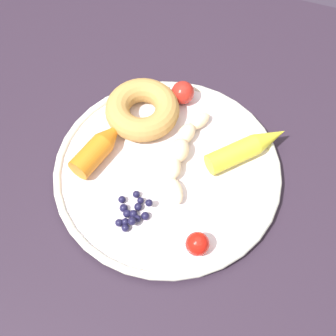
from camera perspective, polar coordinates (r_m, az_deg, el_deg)
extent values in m
plane|color=#382E3E|center=(1.39, 0.31, -15.92)|extent=(6.00, 6.00, 0.00)
cube|color=#2B1F2E|center=(0.72, 0.57, -1.44)|extent=(1.07, 0.91, 0.03)
cube|color=#242235|center=(1.37, -13.46, 10.69)|extent=(0.05, 0.05, 0.70)
cylinder|color=white|center=(0.71, 0.00, -0.25)|extent=(0.33, 0.33, 0.01)
torus|color=silver|center=(0.70, 0.00, 0.00)|extent=(0.34, 0.34, 0.01)
ellipsoid|color=beige|center=(0.74, 3.87, 5.72)|extent=(0.04, 0.05, 0.02)
ellipsoid|color=beige|center=(0.72, 2.21, 4.19)|extent=(0.03, 0.05, 0.02)
ellipsoid|color=beige|center=(0.70, 1.11, 2.24)|extent=(0.03, 0.04, 0.03)
ellipsoid|color=beige|center=(0.69, 0.66, -0.24)|extent=(0.04, 0.05, 0.02)
ellipsoid|color=beige|center=(0.67, 0.97, -2.84)|extent=(0.04, 0.05, 0.02)
cylinder|color=orange|center=(0.70, -9.45, 1.39)|extent=(0.05, 0.07, 0.04)
cone|color=orange|center=(0.72, -6.84, 4.26)|extent=(0.05, 0.05, 0.04)
cylinder|color=yellow|center=(0.70, 7.91, 1.63)|extent=(0.08, 0.08, 0.03)
cone|color=yellow|center=(0.73, 12.42, 3.66)|extent=(0.06, 0.06, 0.03)
torus|color=tan|center=(0.74, -3.16, 7.16)|extent=(0.14, 0.14, 0.04)
sphere|color=#191638|center=(0.67, -3.37, -3.99)|extent=(0.01, 0.01, 0.01)
sphere|color=#191638|center=(0.66, -5.03, -5.58)|extent=(0.01, 0.01, 0.01)
sphere|color=#191638|center=(0.66, -3.77, -6.20)|extent=(0.01, 0.01, 0.01)
sphere|color=#191638|center=(0.67, -3.68, -4.77)|extent=(0.01, 0.01, 0.01)
sphere|color=#191638|center=(0.68, -3.90, -3.23)|extent=(0.01, 0.01, 0.01)
sphere|color=#191638|center=(0.67, -5.66, -3.86)|extent=(0.01, 0.01, 0.01)
sphere|color=#191638|center=(0.66, -2.80, -5.88)|extent=(0.01, 0.01, 0.01)
sphere|color=#191638|center=(0.66, -5.25, -6.59)|extent=(0.01, 0.01, 0.01)
sphere|color=#191638|center=(0.67, -5.45, -4.91)|extent=(0.01, 0.01, 0.01)
sphere|color=#191638|center=(0.66, -5.24, -7.31)|extent=(0.01, 0.01, 0.01)
sphere|color=#191638|center=(0.66, -6.02, -6.69)|extent=(0.01, 0.01, 0.01)
sphere|color=#191638|center=(0.66, -4.26, -5.64)|extent=(0.01, 0.01, 0.01)
sphere|color=#191638|center=(0.66, -2.34, -4.30)|extent=(0.01, 0.01, 0.01)
sphere|color=#191638|center=(0.65, -4.42, -6.52)|extent=(0.01, 0.01, 0.01)
sphere|color=red|center=(0.76, 1.82, 9.22)|extent=(0.04, 0.04, 0.04)
sphere|color=red|center=(0.63, 3.64, -9.26)|extent=(0.03, 0.03, 0.03)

